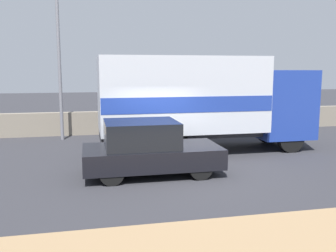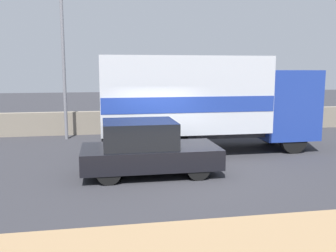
% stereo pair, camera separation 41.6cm
% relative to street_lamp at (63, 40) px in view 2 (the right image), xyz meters
% --- Properties ---
extents(ground_plane, '(80.00, 80.00, 0.00)m').
position_rel_street_lamp_xyz_m(ground_plane, '(3.26, -6.29, -4.21)').
color(ground_plane, '#2D2D33').
extents(stone_wall_backdrop, '(60.00, 0.35, 1.07)m').
position_rel_street_lamp_xyz_m(stone_wall_backdrop, '(3.26, 1.09, -3.68)').
color(stone_wall_backdrop, gray).
rests_on(stone_wall_backdrop, ground_plane).
extents(street_lamp, '(0.56, 0.28, 7.31)m').
position_rel_street_lamp_xyz_m(street_lamp, '(0.00, 0.00, 0.00)').
color(street_lamp, slate).
rests_on(street_lamp, ground_plane).
extents(box_truck, '(7.88, 2.62, 3.46)m').
position_rel_street_lamp_xyz_m(box_truck, '(5.11, -3.42, -2.27)').
color(box_truck, navy).
rests_on(box_truck, ground_plane).
extents(car_hatchback, '(3.91, 1.89, 1.56)m').
position_rel_street_lamp_xyz_m(car_hatchback, '(2.76, -6.10, -3.45)').
color(car_hatchback, black).
rests_on(car_hatchback, ground_plane).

